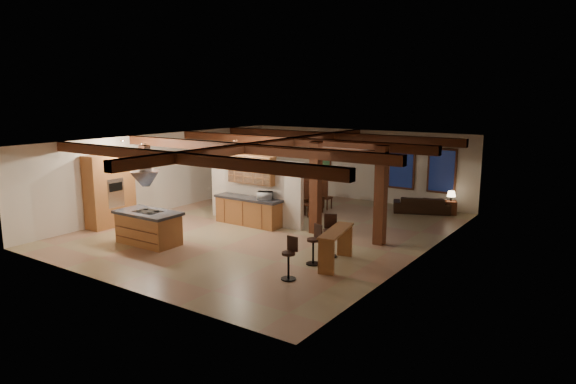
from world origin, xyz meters
name	(u,v)px	position (x,y,z in m)	size (l,w,h in m)	color
ground	(270,230)	(0.00, 0.00, 0.00)	(12.00, 12.00, 0.00)	tan
room_walls	(270,175)	(0.00, 0.00, 1.78)	(12.00, 12.00, 12.00)	beige
ceiling_beams	(270,145)	(0.00, 0.00, 2.76)	(10.00, 12.00, 0.28)	#3F220F
timber_posts	(347,181)	(2.50, 0.50, 1.76)	(2.50, 0.30, 2.90)	#3F220F
partition_wall	(255,191)	(-1.00, 0.50, 1.10)	(3.80, 0.18, 2.20)	beige
pantry_cabinet	(110,190)	(-4.67, -2.60, 1.20)	(0.67, 1.60, 2.40)	#9C5532
back_counter	(248,211)	(-1.00, 0.11, 0.48)	(2.50, 0.66, 0.94)	#9C5532
upper_display_cabinet	(252,170)	(-1.00, 0.31, 1.85)	(1.80, 0.36, 0.95)	#9C5532
range_hood	(146,184)	(-2.00, -3.29, 1.78)	(1.10, 1.10, 1.40)	silver
back_windows	(421,169)	(2.80, 5.93, 1.50)	(2.70, 0.07, 1.70)	#3F220F
framed_art	(324,156)	(-1.50, 5.94, 1.70)	(0.65, 0.05, 0.85)	#3F220F
recessed_cans	(168,142)	(-2.53, -1.93, 2.87)	(3.16, 2.46, 0.03)	silver
kitchen_island	(149,227)	(-2.00, -3.29, 0.49)	(2.00, 1.08, 0.99)	#9C5532
dining_table	(301,202)	(-0.74, 2.93, 0.31)	(1.75, 0.98, 0.62)	#3B1E0E
sofa	(422,205)	(3.18, 5.13, 0.30)	(2.04, 0.80, 0.60)	black
microwave	(265,196)	(-0.29, 0.11, 1.07)	(0.48, 0.32, 0.26)	silver
bar_counter	(336,241)	(3.45, -1.83, 0.63)	(0.80, 1.82, 0.93)	#9C5532
side_table	(451,208)	(4.15, 5.44, 0.25)	(0.40, 0.40, 0.50)	#3F220F
table_lamp	(451,194)	(4.15, 5.44, 0.76)	(0.31, 0.31, 0.37)	black
bar_stool_a	(289,258)	(3.06, -3.37, 0.52)	(0.36, 0.36, 1.03)	black
bar_stool_b	(314,244)	(2.97, -2.10, 0.53)	(0.39, 0.40, 1.04)	black
bar_stool_c	(330,235)	(2.97, -1.32, 0.58)	(0.43, 0.44, 1.15)	black
dining_chairs	(301,195)	(-0.74, 2.93, 0.59)	(1.79, 1.79, 1.17)	#3F220F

